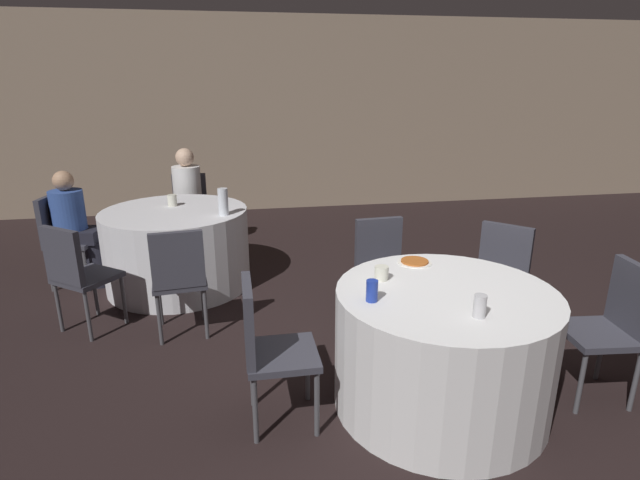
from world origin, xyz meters
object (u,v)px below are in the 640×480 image
at_px(chair_far_north, 190,205).
at_px(bottle_far, 223,202).
at_px(chair_far_west, 62,232).
at_px(table_near, 442,348).
at_px(chair_far_southwest, 76,270).
at_px(chair_near_north, 381,264).
at_px(person_blue_shirt, 79,230).
at_px(chair_near_northeast, 500,272).
at_px(soda_can_blue, 372,291).
at_px(chair_near_west, 265,341).
at_px(person_white_shirt, 188,203).
at_px(table_far, 177,248).
at_px(chair_far_south, 179,273).
at_px(chair_near_east, 615,319).
at_px(soda_can_silver, 480,306).
at_px(pizza_plate_near, 415,262).

bearing_deg(chair_far_north, bottle_far, 109.74).
relative_size(chair_far_west, bottle_far, 3.62).
relative_size(table_near, chair_far_west, 1.47).
bearing_deg(chair_far_southwest, chair_near_north, 30.48).
distance_m(chair_far_west, person_blue_shirt, 0.17).
xyz_separation_m(chair_near_northeast, soda_can_blue, (-1.23, -0.79, 0.28)).
relative_size(table_near, chair_far_southwest, 1.47).
bearing_deg(chair_near_north, chair_near_west, 43.13).
xyz_separation_m(chair_far_north, soda_can_blue, (1.24, -3.35, 0.28)).
bearing_deg(person_white_shirt, table_far, 90.00).
bearing_deg(bottle_far, chair_far_south, -112.33).
distance_m(table_far, person_blue_shirt, 0.93).
relative_size(table_far, bottle_far, 5.56).
distance_m(chair_near_north, chair_far_west, 3.06).
relative_size(table_far, chair_near_north, 1.54).
height_order(chair_near_northeast, chair_far_southwest, same).
distance_m(table_far, chair_far_southwest, 1.10).
distance_m(chair_near_west, chair_near_northeast, 1.96).
xyz_separation_m(chair_near_west, person_white_shirt, (-0.65, 3.13, 0.06)).
bearing_deg(bottle_far, chair_near_east, -41.19).
bearing_deg(soda_can_silver, chair_near_east, 12.67).
distance_m(table_far, chair_far_west, 1.10).
xyz_separation_m(table_far, chair_near_east, (2.81, -2.31, 0.16)).
bearing_deg(person_white_shirt, chair_far_southwest, 71.16).
bearing_deg(soda_can_blue, bottle_far, 112.39).
relative_size(chair_near_west, chair_far_south, 1.00).
relative_size(chair_near_north, soda_can_silver, 7.23).
bearing_deg(chair_far_south, soda_can_silver, -47.99).
xyz_separation_m(table_near, chair_near_north, (-0.07, 1.06, 0.16)).
xyz_separation_m(table_far, chair_far_southwest, (-0.66, -0.86, 0.16)).
bearing_deg(table_far, chair_near_west, -72.48).
distance_m(table_far, chair_near_west, 2.32).
xyz_separation_m(table_far, chair_near_west, (0.70, -2.21, 0.16)).
bearing_deg(chair_near_northeast, chair_far_south, 36.71).
distance_m(chair_far_southwest, bottle_far, 1.32).
bearing_deg(person_blue_shirt, pizza_plate_near, 64.55).
relative_size(person_white_shirt, soda_can_silver, 9.82).
xyz_separation_m(chair_near_west, pizza_plate_near, (1.04, 0.48, 0.23)).
bearing_deg(soda_can_blue, chair_near_northeast, 32.73).
distance_m(chair_far_north, chair_far_west, 1.43).
height_order(person_blue_shirt, soda_can_blue, person_blue_shirt).
xyz_separation_m(chair_near_east, pizza_plate_near, (-1.08, 0.58, 0.23)).
distance_m(chair_near_northeast, chair_far_southwest, 3.23).
relative_size(chair_far_north, soda_can_blue, 7.23).
distance_m(chair_near_west, chair_far_north, 3.36).
height_order(chair_near_east, person_blue_shirt, person_blue_shirt).
bearing_deg(chair_near_north, chair_far_south, -6.42).
relative_size(table_near, chair_near_north, 1.47).
bearing_deg(chair_near_west, chair_far_south, -153.31).
bearing_deg(chair_far_north, chair_near_north, 128.77).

